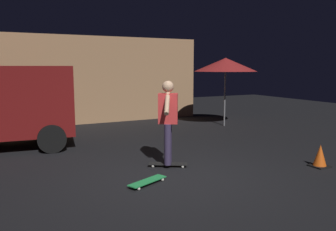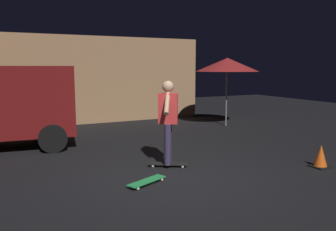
{
  "view_description": "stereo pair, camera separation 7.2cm",
  "coord_description": "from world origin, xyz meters",
  "px_view_note": "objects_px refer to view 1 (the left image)",
  "views": [
    {
      "loc": [
        -2.92,
        -5.42,
        2.02
      ],
      "look_at": [
        0.17,
        0.63,
        1.05
      ],
      "focal_mm": 36.98,
      "sensor_mm": 36.0,
      "label": 1
    },
    {
      "loc": [
        -2.86,
        -5.46,
        2.02
      ],
      "look_at": [
        0.17,
        0.63,
        1.05
      ],
      "focal_mm": 36.98,
      "sensor_mm": 36.0,
      "label": 2
    }
  ],
  "objects_px": {
    "skateboard_spare": "(147,181)",
    "traffic_cone": "(320,157)",
    "patio_umbrella": "(226,65)",
    "skateboard_ridden": "(168,164)",
    "skater": "(168,116)"
  },
  "relations": [
    {
      "from": "skateboard_spare",
      "to": "traffic_cone",
      "type": "distance_m",
      "value": 3.59
    },
    {
      "from": "traffic_cone",
      "to": "skater",
      "type": "bearing_deg",
      "value": 152.82
    },
    {
      "from": "patio_umbrella",
      "to": "traffic_cone",
      "type": "xyz_separation_m",
      "value": [
        -1.21,
        -4.88,
        -1.86
      ]
    },
    {
      "from": "skateboard_spare",
      "to": "traffic_cone",
      "type": "xyz_separation_m",
      "value": [
        3.53,
        -0.61,
        0.16
      ]
    },
    {
      "from": "patio_umbrella",
      "to": "skateboard_ridden",
      "type": "height_order",
      "value": "patio_umbrella"
    },
    {
      "from": "skateboard_ridden",
      "to": "skateboard_spare",
      "type": "bearing_deg",
      "value": -135.37
    },
    {
      "from": "skateboard_spare",
      "to": "traffic_cone",
      "type": "height_order",
      "value": "traffic_cone"
    },
    {
      "from": "patio_umbrella",
      "to": "skateboard_spare",
      "type": "height_order",
      "value": "patio_umbrella"
    },
    {
      "from": "skateboard_spare",
      "to": "skater",
      "type": "distance_m",
      "value": 1.49
    },
    {
      "from": "patio_umbrella",
      "to": "skateboard_spare",
      "type": "bearing_deg",
      "value": -137.99
    },
    {
      "from": "skateboard_spare",
      "to": "skateboard_ridden",
      "type": "bearing_deg",
      "value": 44.63
    },
    {
      "from": "skateboard_ridden",
      "to": "traffic_cone",
      "type": "distance_m",
      "value": 3.08
    },
    {
      "from": "skateboard_ridden",
      "to": "skateboard_spare",
      "type": "xyz_separation_m",
      "value": [
        -0.8,
        -0.79,
        0.0
      ]
    },
    {
      "from": "patio_umbrella",
      "to": "skateboard_ridden",
      "type": "bearing_deg",
      "value": -138.55
    },
    {
      "from": "patio_umbrella",
      "to": "skater",
      "type": "bearing_deg",
      "value": -138.55
    }
  ]
}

